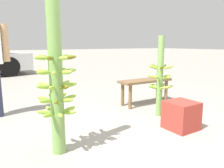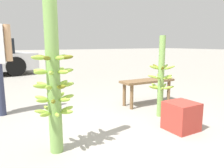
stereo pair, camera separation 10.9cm
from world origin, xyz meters
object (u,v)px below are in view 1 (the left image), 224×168
Objects in this scene: banana_stalk_left at (56,79)px; banana_stalk_center at (160,77)px; market_bench at (145,84)px; produce_crate at (181,115)px.

banana_stalk_left is 1.79m from banana_stalk_center.
market_bench is 2.81× the size of produce_crate.
produce_crate is (1.61, -0.25, -0.60)m from banana_stalk_left.
banana_stalk_center reaches higher than market_bench.
produce_crate is at bearing -104.39° from banana_stalk_center.
banana_stalk_left reaches higher than banana_stalk_center.
produce_crate is (-0.15, -0.57, -0.44)m from banana_stalk_center.
market_bench is at bearing 71.17° from produce_crate.
banana_stalk_left is 2.28m from market_bench.
banana_stalk_left is 1.74m from produce_crate.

